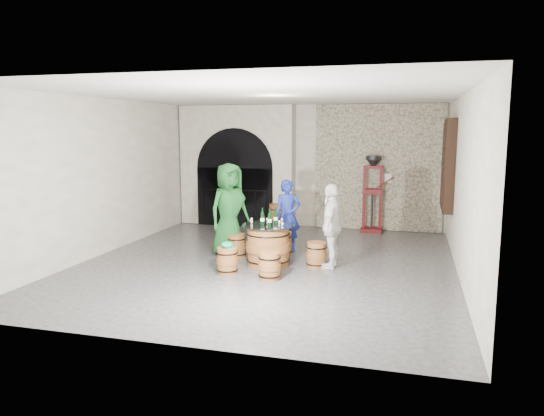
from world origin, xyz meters
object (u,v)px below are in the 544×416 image
(barrel_stool_right, at_px, (316,255))
(wine_bottle_left, at_px, (262,218))
(barrel_table, at_px, (268,245))
(barrel_stool_far, at_px, (283,243))
(person_blue, at_px, (288,216))
(person_green, at_px, (229,210))
(barrel_stool_left, at_px, (236,246))
(corking_press, at_px, (373,188))
(person_white, at_px, (332,226))
(barrel_stool_near_left, at_px, (227,261))
(wine_bottle_right, at_px, (276,217))
(side_barrel, at_px, (278,217))
(wine_bottle_center, at_px, (270,219))
(barrel_stool_near_right, at_px, (270,266))

(barrel_stool_right, bearing_deg, wine_bottle_left, -172.50)
(barrel_table, relative_size, barrel_stool_far, 2.14)
(barrel_table, bearing_deg, barrel_stool_far, 86.42)
(barrel_table, distance_m, person_blue, 1.30)
(person_green, bearing_deg, barrel_stool_far, -37.72)
(barrel_stool_left, distance_m, corking_press, 4.24)
(barrel_table, xyz_separation_m, wine_bottle_left, (-0.10, -0.01, 0.53))
(person_white, bearing_deg, person_green, -95.72)
(barrel_table, height_order, barrel_stool_right, barrel_table)
(barrel_stool_right, height_order, person_green, person_green)
(person_green, bearing_deg, barrel_stool_near_left, -129.32)
(person_blue, bearing_deg, person_white, -63.86)
(barrel_stool_far, relative_size, corking_press, 0.25)
(barrel_stool_left, bearing_deg, person_blue, 42.12)
(barrel_stool_near_left, relative_size, wine_bottle_right, 1.46)
(wine_bottle_left, relative_size, side_barrel, 0.49)
(wine_bottle_left, bearing_deg, person_green, 146.84)
(wine_bottle_center, height_order, wine_bottle_right, same)
(barrel_stool_near_left, height_order, person_green, person_green)
(wine_bottle_center, bearing_deg, barrel_stool_near_left, -133.47)
(side_barrel, bearing_deg, barrel_stool_near_right, -77.15)
(barrel_stool_near_right, relative_size, wine_bottle_right, 1.46)
(person_green, distance_m, wine_bottle_left, 1.04)
(person_green, relative_size, person_white, 1.20)
(person_blue, height_order, side_barrel, person_blue)
(barrel_table, height_order, wine_bottle_center, wine_bottle_center)
(corking_press, bearing_deg, barrel_stool_right, -101.93)
(wine_bottle_right, height_order, corking_press, corking_press)
(person_blue, height_order, wine_bottle_right, person_blue)
(barrel_stool_near_right, xyz_separation_m, wine_bottle_center, (-0.22, 0.79, 0.68))
(barrel_stool_right, xyz_separation_m, corking_press, (0.73, 3.69, 0.88))
(barrel_stool_near_right, height_order, person_white, person_white)
(barrel_stool_left, relative_size, person_green, 0.25)
(barrel_stool_near_right, relative_size, wine_bottle_left, 1.46)
(barrel_table, xyz_separation_m, barrel_stool_left, (-0.80, 0.45, -0.15))
(person_white, distance_m, side_barrel, 3.90)
(barrel_stool_near_left, relative_size, corking_press, 0.25)
(wine_bottle_left, xyz_separation_m, corking_press, (1.75, 3.82, 0.20))
(corking_press, bearing_deg, person_blue, -122.11)
(wine_bottle_center, bearing_deg, barrel_stool_near_right, -74.47)
(person_green, bearing_deg, barrel_stool_right, -70.21)
(barrel_table, bearing_deg, side_barrel, 101.68)
(wine_bottle_right, bearing_deg, barrel_table, -126.58)
(barrel_table, bearing_deg, person_green, 150.42)
(person_blue, distance_m, corking_press, 3.02)
(barrel_stool_right, distance_m, person_white, 0.62)
(barrel_table, height_order, barrel_stool_left, barrel_table)
(wine_bottle_left, bearing_deg, wine_bottle_right, 37.11)
(barrel_stool_far, relative_size, side_barrel, 0.72)
(person_white, height_order, wine_bottle_left, person_white)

